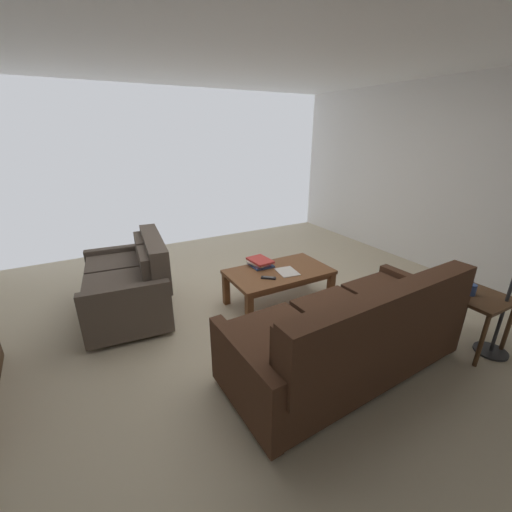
{
  "coord_description": "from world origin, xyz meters",
  "views": [
    {
      "loc": [
        1.58,
        2.68,
        1.91
      ],
      "look_at": [
        0.31,
        0.38,
        0.89
      ],
      "focal_mm": 22.54,
      "sensor_mm": 36.0,
      "label": 1
    }
  ],
  "objects_px": {
    "loveseat_near": "(131,283)",
    "book_stack": "(260,262)",
    "coffee_table": "(279,275)",
    "end_table": "(475,304)",
    "coffee_mug": "(471,290)",
    "loose_magazine": "(287,272)",
    "sofa_main": "(352,334)",
    "tv_remote": "(268,278)"
  },
  "relations": [
    {
      "from": "coffee_table",
      "to": "loose_magazine",
      "type": "distance_m",
      "value": 0.12
    },
    {
      "from": "sofa_main",
      "to": "end_table",
      "type": "xyz_separation_m",
      "value": [
        -1.25,
        0.26,
        0.07
      ]
    },
    {
      "from": "end_table",
      "to": "coffee_table",
      "type": "bearing_deg",
      "value": -53.87
    },
    {
      "from": "coffee_table",
      "to": "loose_magazine",
      "type": "bearing_deg",
      "value": 124.4
    },
    {
      "from": "sofa_main",
      "to": "coffee_table",
      "type": "xyz_separation_m",
      "value": [
        -0.12,
        -1.28,
        -0.02
      ]
    },
    {
      "from": "end_table",
      "to": "coffee_mug",
      "type": "distance_m",
      "value": 0.15
    },
    {
      "from": "sofa_main",
      "to": "coffee_table",
      "type": "distance_m",
      "value": 1.28
    },
    {
      "from": "coffee_table",
      "to": "tv_remote",
      "type": "distance_m",
      "value": 0.27
    },
    {
      "from": "loveseat_near",
      "to": "coffee_table",
      "type": "relative_size",
      "value": 1.16
    },
    {
      "from": "sofa_main",
      "to": "loose_magazine",
      "type": "relative_size",
      "value": 7.72
    },
    {
      "from": "sofa_main",
      "to": "coffee_mug",
      "type": "relative_size",
      "value": 20.33
    },
    {
      "from": "loveseat_near",
      "to": "coffee_mug",
      "type": "xyz_separation_m",
      "value": [
        -2.6,
        2.13,
        0.22
      ]
    },
    {
      "from": "sofa_main",
      "to": "tv_remote",
      "type": "distance_m",
      "value": 1.15
    },
    {
      "from": "sofa_main",
      "to": "loveseat_near",
      "type": "xyz_separation_m",
      "value": [
        1.41,
        -1.9,
        -0.01
      ]
    },
    {
      "from": "coffee_mug",
      "to": "loose_magazine",
      "type": "xyz_separation_m",
      "value": [
        1.02,
        -1.42,
        -0.16
      ]
    },
    {
      "from": "loveseat_near",
      "to": "loose_magazine",
      "type": "height_order",
      "value": "loveseat_near"
    },
    {
      "from": "loveseat_near",
      "to": "coffee_mug",
      "type": "height_order",
      "value": "loveseat_near"
    },
    {
      "from": "loveseat_near",
      "to": "coffee_mug",
      "type": "relative_size",
      "value": 13.37
    },
    {
      "from": "book_stack",
      "to": "sofa_main",
      "type": "bearing_deg",
      "value": 90.04
    },
    {
      "from": "loveseat_near",
      "to": "book_stack",
      "type": "xyz_separation_m",
      "value": [
        -1.41,
        0.4,
        0.1
      ]
    },
    {
      "from": "coffee_table",
      "to": "end_table",
      "type": "height_order",
      "value": "end_table"
    },
    {
      "from": "loose_magazine",
      "to": "coffee_mug",
      "type": "bearing_deg",
      "value": 133.63
    },
    {
      "from": "loveseat_near",
      "to": "tv_remote",
      "type": "relative_size",
      "value": 9.09
    },
    {
      "from": "loose_magazine",
      "to": "sofa_main",
      "type": "bearing_deg",
      "value": 89.58
    },
    {
      "from": "sofa_main",
      "to": "coffee_mug",
      "type": "height_order",
      "value": "sofa_main"
    },
    {
      "from": "coffee_mug",
      "to": "tv_remote",
      "type": "xyz_separation_m",
      "value": [
        1.3,
        -1.37,
        -0.15
      ]
    },
    {
      "from": "end_table",
      "to": "sofa_main",
      "type": "bearing_deg",
      "value": -12.01
    },
    {
      "from": "sofa_main",
      "to": "loveseat_near",
      "type": "bearing_deg",
      "value": -53.48
    },
    {
      "from": "sofa_main",
      "to": "loose_magazine",
      "type": "xyz_separation_m",
      "value": [
        -0.18,
        -1.2,
        0.05
      ]
    },
    {
      "from": "end_table",
      "to": "coffee_mug",
      "type": "xyz_separation_m",
      "value": [
        0.05,
        -0.04,
        0.14
      ]
    },
    {
      "from": "loveseat_near",
      "to": "tv_remote",
      "type": "distance_m",
      "value": 1.51
    },
    {
      "from": "book_stack",
      "to": "loveseat_near",
      "type": "bearing_deg",
      "value": -15.92
    },
    {
      "from": "tv_remote",
      "to": "loveseat_near",
      "type": "bearing_deg",
      "value": -29.99
    },
    {
      "from": "loveseat_near",
      "to": "tv_remote",
      "type": "xyz_separation_m",
      "value": [
        -1.31,
        0.75,
        0.07
      ]
    },
    {
      "from": "tv_remote",
      "to": "loose_magazine",
      "type": "height_order",
      "value": "tv_remote"
    },
    {
      "from": "book_stack",
      "to": "tv_remote",
      "type": "relative_size",
      "value": 2.09
    },
    {
      "from": "book_stack",
      "to": "loose_magazine",
      "type": "distance_m",
      "value": 0.35
    },
    {
      "from": "end_table",
      "to": "loose_magazine",
      "type": "height_order",
      "value": "end_table"
    },
    {
      "from": "tv_remote",
      "to": "sofa_main",
      "type": "bearing_deg",
      "value": 94.99
    },
    {
      "from": "sofa_main",
      "to": "coffee_mug",
      "type": "xyz_separation_m",
      "value": [
        -1.2,
        0.22,
        0.21
      ]
    },
    {
      "from": "book_stack",
      "to": "end_table",
      "type": "bearing_deg",
      "value": 125.24
    },
    {
      "from": "sofa_main",
      "to": "loose_magazine",
      "type": "distance_m",
      "value": 1.21
    }
  ]
}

